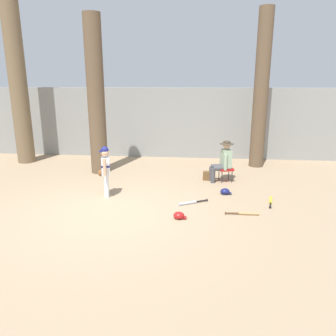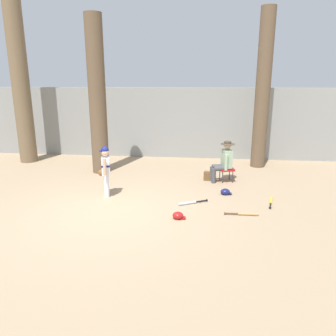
% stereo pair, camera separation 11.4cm
% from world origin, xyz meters
% --- Properties ---
extents(ground_plane, '(60.00, 60.00, 0.00)m').
position_xyz_m(ground_plane, '(0.00, 0.00, 0.00)').
color(ground_plane, '#9E8466').
extents(concrete_back_wall, '(18.00, 0.36, 2.62)m').
position_xyz_m(concrete_back_wall, '(0.00, 5.71, 1.31)').
color(concrete_back_wall, gray).
rests_on(concrete_back_wall, ground).
extents(tree_near_player, '(0.79, 0.79, 4.93)m').
position_xyz_m(tree_near_player, '(-1.20, 3.24, 2.08)').
color(tree_near_player, brown).
rests_on(tree_near_player, ground).
extents(tree_behind_spectator, '(0.62, 0.62, 5.24)m').
position_xyz_m(tree_behind_spectator, '(3.96, 4.52, 2.32)').
color(tree_behind_spectator, brown).
rests_on(tree_behind_spectator, ground).
extents(young_ballplayer, '(0.43, 0.57, 1.31)m').
position_xyz_m(young_ballplayer, '(-0.35, 1.05, 0.74)').
color(young_ballplayer, white).
rests_on(young_ballplayer, ground).
extents(folding_stool, '(0.48, 0.48, 0.41)m').
position_xyz_m(folding_stool, '(2.78, 2.64, 0.36)').
color(folding_stool, red).
rests_on(folding_stool, ground).
extents(seated_spectator, '(0.68, 0.54, 1.20)m').
position_xyz_m(seated_spectator, '(2.68, 2.61, 0.64)').
color(seated_spectator, '#47474C').
rests_on(seated_spectator, ground).
extents(handbag_beside_stool, '(0.36, 0.23, 0.26)m').
position_xyz_m(handbag_beside_stool, '(2.30, 2.69, 0.13)').
color(handbag_beside_stool, brown).
rests_on(handbag_beside_stool, ground).
extents(tree_far_left, '(1.00, 1.00, 6.78)m').
position_xyz_m(tree_far_left, '(-4.27, 4.31, 2.87)').
color(tree_far_left, brown).
rests_on(tree_far_left, ground).
extents(bat_yellow_trainer, '(0.22, 0.70, 0.07)m').
position_xyz_m(bat_yellow_trainer, '(3.77, 1.02, 0.03)').
color(bat_yellow_trainer, yellow).
rests_on(bat_yellow_trainer, ground).
extents(bat_aluminum_silver, '(0.71, 0.42, 0.07)m').
position_xyz_m(bat_aluminum_silver, '(1.80, 0.70, 0.03)').
color(bat_aluminum_silver, '#B7BCC6').
rests_on(bat_aluminum_silver, ground).
extents(bat_wood_tan, '(0.75, 0.08, 0.07)m').
position_xyz_m(bat_wood_tan, '(3.06, 0.17, 0.03)').
color(bat_wood_tan, tan).
rests_on(bat_wood_tan, ground).
extents(batting_helmet_red, '(0.28, 0.22, 0.16)m').
position_xyz_m(batting_helmet_red, '(1.60, -0.18, 0.07)').
color(batting_helmet_red, '#A81919').
rests_on(batting_helmet_red, ground).
extents(batting_helmet_navy, '(0.29, 0.22, 0.17)m').
position_xyz_m(batting_helmet_navy, '(2.70, 1.49, 0.07)').
color(batting_helmet_navy, navy).
rests_on(batting_helmet_navy, ground).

